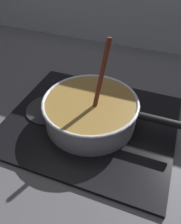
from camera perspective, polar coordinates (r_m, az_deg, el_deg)
The scene contains 5 objects.
ground at distance 0.74m, azimuth -11.18°, elevation -10.39°, with size 2.40×1.60×0.04m, color #4C4C51.
hob_plate at distance 0.79m, azimuth 0.00°, elevation -2.63°, with size 0.56×0.48×0.01m, color black.
burner_ring at distance 0.78m, azimuth 0.00°, elevation -2.11°, with size 0.16×0.16×0.01m, color #592D0C.
spare_burner at distance 0.84m, azimuth -10.36°, elevation 0.59°, with size 0.16×0.16×0.01m, color #262628.
cooking_pan at distance 0.75m, azimuth 0.08°, elevation 0.28°, with size 0.45×0.31×0.29m.
Camera 1 is at (0.29, -0.37, 0.56)m, focal length 36.98 mm.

